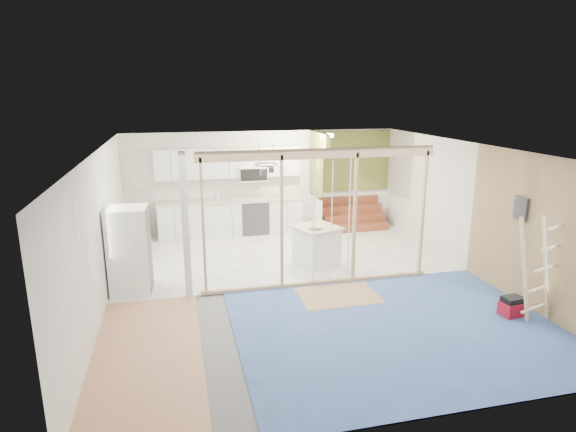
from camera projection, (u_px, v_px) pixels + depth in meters
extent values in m
cube|color=slate|center=(302.00, 286.00, 9.08)|extent=(7.00, 8.00, 0.01)
cube|color=white|center=(304.00, 148.00, 8.43)|extent=(7.00, 8.00, 0.01)
cube|color=silver|center=(263.00, 181.00, 12.53)|extent=(7.00, 0.01, 2.60)
cube|color=silver|center=(404.00, 317.00, 4.99)|extent=(7.00, 0.01, 2.60)
cube|color=silver|center=(100.00, 233.00, 7.97)|extent=(0.01, 8.00, 2.60)
cube|color=silver|center=(473.00, 209.00, 9.55)|extent=(0.01, 8.00, 2.60)
cube|color=silver|center=(280.00, 252.00, 10.97)|extent=(7.00, 4.00, 0.02)
cube|color=#4966B3|center=(399.00, 329.00, 7.42)|extent=(5.00, 4.00, 0.02)
cube|color=tan|center=(147.00, 360.00, 6.58)|extent=(1.50, 4.00, 0.02)
cube|color=tan|center=(338.00, 296.00, 8.63)|extent=(1.40, 1.00, 0.01)
cube|color=tan|center=(320.00, 154.00, 8.53)|extent=(4.40, 0.09, 0.18)
cube|color=tan|center=(318.00, 282.00, 9.14)|extent=(4.40, 0.09, 0.06)
cube|color=silver|center=(186.00, 227.00, 8.29)|extent=(0.12, 0.14, 2.60)
cube|color=tan|center=(203.00, 226.00, 8.35)|extent=(0.04, 0.09, 2.40)
cube|color=tan|center=(282.00, 221.00, 8.67)|extent=(0.05, 0.09, 2.40)
cube|color=tan|center=(355.00, 217.00, 8.98)|extent=(0.04, 0.09, 2.40)
cube|color=tan|center=(423.00, 212.00, 9.30)|extent=(0.04, 0.09, 2.40)
cylinder|color=silver|center=(314.00, 224.00, 8.80)|extent=(0.02, 0.02, 2.35)
cylinder|color=silver|center=(349.00, 221.00, 9.00)|extent=(0.02, 0.02, 2.35)
cylinder|color=silver|center=(332.00, 222.00, 8.90)|extent=(0.02, 0.02, 2.35)
cube|color=silver|center=(231.00, 218.00, 12.26)|extent=(3.60, 0.60, 0.88)
cube|color=#BAA791|center=(230.00, 200.00, 12.14)|extent=(3.66, 0.64, 0.05)
cube|color=silver|center=(134.00, 236.00, 10.70)|extent=(0.60, 1.60, 0.88)
cube|color=#BAA791|center=(132.00, 216.00, 10.59)|extent=(0.64, 1.64, 0.05)
cube|color=silver|center=(229.00, 162.00, 12.02)|extent=(3.60, 0.34, 0.75)
cube|color=white|center=(253.00, 174.00, 12.19)|extent=(0.72, 0.38, 0.36)
cube|color=black|center=(254.00, 175.00, 12.01)|extent=(0.68, 0.02, 0.30)
cube|color=olive|center=(316.00, 163.00, 12.27)|extent=(0.10, 0.90, 1.60)
cube|color=white|center=(315.00, 214.00, 12.61)|extent=(0.10, 0.90, 0.90)
cube|color=olive|center=(325.00, 144.00, 11.47)|extent=(0.10, 0.50, 0.50)
cube|color=olive|center=(351.00, 161.00, 12.92)|extent=(2.20, 0.04, 1.60)
cube|color=white|center=(349.00, 208.00, 13.25)|extent=(2.20, 0.04, 0.90)
cube|color=brown|center=(357.00, 228.00, 12.60)|extent=(1.70, 0.26, 0.20)
cube|color=brown|center=(354.00, 218.00, 12.80)|extent=(1.70, 0.26, 0.20)
cube|color=brown|center=(351.00, 209.00, 12.99)|extent=(1.70, 0.26, 0.20)
cube|color=brown|center=(348.00, 199.00, 13.19)|extent=(1.70, 0.26, 0.20)
torus|color=black|center=(267.00, 165.00, 10.29)|extent=(0.52, 0.52, 0.02)
cylinder|color=black|center=(260.00, 153.00, 10.20)|extent=(0.01, 0.01, 0.50)
cylinder|color=black|center=(273.00, 153.00, 10.26)|extent=(0.01, 0.01, 0.50)
cylinder|color=#3A3A40|center=(263.00, 173.00, 10.21)|extent=(0.14, 0.14, 0.14)
cylinder|color=#3A3A40|center=(271.00, 170.00, 10.45)|extent=(0.12, 0.12, 0.12)
cube|color=tan|center=(546.00, 238.00, 7.66)|extent=(0.02, 4.00, 2.60)
cube|color=#3A3A40|center=(521.00, 209.00, 8.12)|extent=(0.04, 0.30, 0.40)
cylinder|color=#FFEABF|center=(327.00, 136.00, 11.59)|extent=(0.32, 0.32, 0.08)
cube|color=white|center=(129.00, 251.00, 8.61)|extent=(0.73, 0.71, 1.60)
cube|color=#3A3A40|center=(149.00, 250.00, 8.69)|extent=(0.06, 0.64, 1.56)
cube|color=white|center=(316.00, 247.00, 10.16)|extent=(0.97, 0.97, 0.77)
cube|color=#BAA791|center=(317.00, 228.00, 10.05)|extent=(1.09, 1.09, 0.04)
imported|color=white|center=(315.00, 227.00, 9.89)|extent=(0.31, 0.31, 0.07)
imported|color=silver|center=(217.00, 195.00, 11.97)|extent=(0.11, 0.12, 0.30)
imported|color=silver|center=(263.00, 193.00, 12.38)|extent=(0.12, 0.12, 0.21)
cube|color=maroon|center=(512.00, 309.00, 7.85)|extent=(0.39, 0.31, 0.25)
cube|color=black|center=(513.00, 299.00, 7.80)|extent=(0.35, 0.27, 0.09)
cube|color=beige|center=(524.00, 271.00, 7.38)|extent=(0.42, 0.06, 1.75)
cube|color=beige|center=(546.00, 269.00, 7.47)|extent=(0.42, 0.06, 1.75)
cube|color=beige|center=(532.00, 309.00, 7.60)|extent=(0.42, 0.06, 0.12)
cube|color=beige|center=(539.00, 288.00, 7.53)|extent=(0.42, 0.06, 0.12)
cube|color=beige|center=(546.00, 268.00, 7.46)|extent=(0.42, 0.06, 0.12)
cube|color=beige|center=(553.00, 247.00, 7.39)|extent=(0.42, 0.06, 0.12)
cube|color=beige|center=(560.00, 225.00, 7.32)|extent=(0.42, 0.06, 0.12)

